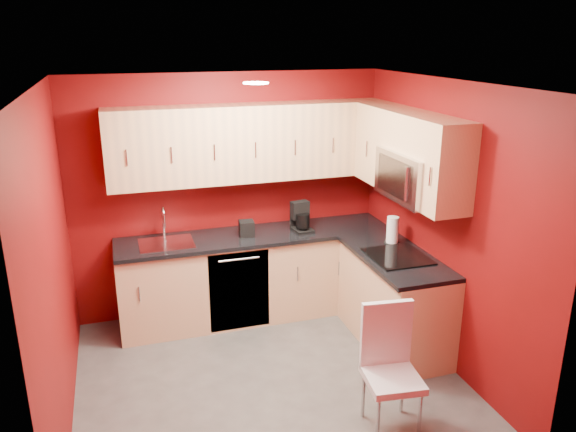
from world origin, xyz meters
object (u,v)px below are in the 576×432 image
coffee_maker (302,217)px  paper_towel (393,230)px  microwave (414,176)px  dining_chair (393,372)px  napkin_holder (247,228)px  sink (166,239)px

coffee_maker → paper_towel: bearing=-47.7°
microwave → dining_chair: microwave is taller
microwave → dining_chair: size_ratio=0.78×
coffee_maker → paper_towel: coffee_maker is taller
napkin_holder → paper_towel: paper_towel is taller
sink → paper_towel: (2.10, -0.67, 0.10)m
napkin_holder → dining_chair: 2.18m
microwave → coffee_maker: microwave is taller
coffee_maker → napkin_holder: 0.59m
coffee_maker → paper_towel: size_ratio=1.14×
napkin_holder → paper_towel: size_ratio=0.59×
coffee_maker → napkin_holder: coffee_maker is taller
microwave → napkin_holder: microwave is taller
coffee_maker → paper_towel: 0.93m
sink → dining_chair: size_ratio=0.53×
coffee_maker → dining_chair: (0.02, -2.00, -0.58)m
microwave → sink: (-2.09, 1.00, -0.72)m
sink → coffee_maker: sink is taller
sink → napkin_holder: size_ratio=3.32×
napkin_holder → sink: bearing=177.0°
paper_towel → sink: bearing=162.3°
microwave → coffee_maker: (-0.72, 0.92, -0.60)m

